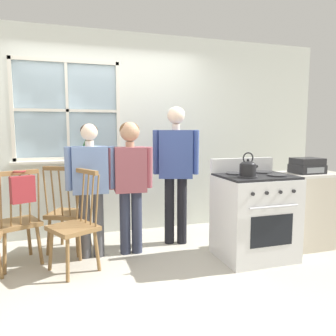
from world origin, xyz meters
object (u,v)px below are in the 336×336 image
Objects in this scene: kettle at (248,168)px; side_counter at (304,210)px; person_elderly_left at (90,179)px; person_adult_right at (176,161)px; potted_plant at (87,151)px; stove at (254,215)px; person_teen_center at (130,174)px; chair_center_cluster at (75,227)px; chair_by_window at (17,223)px; handbag at (22,189)px; stereo at (307,166)px; chair_near_wall at (68,214)px.

side_counter is (0.94, 0.25, -0.57)m from kettle.
kettle is at bearing -21.37° from person_elderly_left.
person_adult_right is 1.19m from potted_plant.
stove reaches higher than side_counter.
person_teen_center reaches higher than person_elderly_left.
chair_center_cluster is at bearing 172.76° from stove.
person_elderly_left reaches higher than chair_by_window.
kettle is at bearing -39.12° from person_adult_right.
potted_plant is at bearing 136.66° from kettle.
potted_plant is at bearing 141.55° from chair_center_cluster.
person_adult_right reaches higher than person_elderly_left.
chair_by_window and handbag have the same top height.
stove reaches higher than chair_by_window.
side_counter is (2.66, -0.12, 0.00)m from chair_center_cluster.
handbag is (-1.69, -0.34, -0.19)m from person_adult_right.
kettle is at bearing -164.97° from side_counter.
stereo reaches higher than handbag.
stove is 1.20× the size of side_counter.
potted_plant is 2.74m from stereo.
chair_by_window is 0.87m from person_elderly_left.
side_counter is at bearing -7.28° from person_elderly_left.
stove is 3.04× the size of potted_plant.
kettle reaches higher than stereo.
potted_plant is at bearing 54.80° from handbag.
kettle is 1.13m from side_counter.
chair_near_wall is at bearing 158.06° from stove.
person_teen_center is 0.62m from person_adult_right.
kettle is at bearing 139.71° from chair_by_window.
person_teen_center is 4.88× the size of handbag.
stereo reaches higher than chair_by_window.
kettle is 2.26m from handbag.
chair_center_cluster is 0.56m from person_elderly_left.
potted_plant reaches higher than side_counter.
stereo is (2.04, -0.43, 0.07)m from person_teen_center.
chair_near_wall is 2.12m from stove.
chair_by_window is 0.56m from chair_near_wall.
handbag is (-0.68, -0.96, -0.29)m from potted_plant.
stove is (1.96, -0.79, 0.02)m from chair_near_wall.
chair_by_window is at bearing -156.86° from person_adult_right.
stove is at bearing -175.34° from chair_near_wall.
chair_center_cluster is at bearing -140.98° from person_adult_right.
person_elderly_left is 1.85m from stove.
person_elderly_left is 0.99× the size of person_teen_center.
stove is (0.68, -0.68, -0.56)m from person_adult_right.
chair_near_wall is 3.31× the size of handbag.
chair_near_wall is 0.90m from potted_plant.
potted_plant is 2.82m from side_counter.
person_adult_right is 1.66m from side_counter.
handbag is (0.09, -0.21, 0.40)m from chair_by_window.
person_teen_center is (0.69, -0.26, 0.47)m from chair_near_wall.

